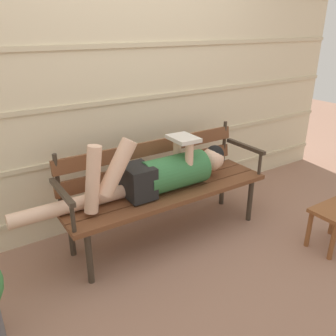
{
  "coord_description": "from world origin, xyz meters",
  "views": [
    {
      "loc": [
        -1.34,
        -1.97,
        1.62
      ],
      "look_at": [
        0.0,
        0.07,
        0.61
      ],
      "focal_mm": 37.03,
      "sensor_mm": 36.0,
      "label": 1
    }
  ],
  "objects": [
    {
      "name": "ground_plane",
      "position": [
        0.0,
        0.0,
        0.0
      ],
      "size": [
        12.0,
        12.0,
        0.0
      ],
      "primitive_type": "plane",
      "color": "#936B56"
    },
    {
      "name": "house_siding",
      "position": [
        0.0,
        0.61,
        1.27
      ],
      "size": [
        4.88,
        0.08,
        2.53
      ],
      "color": "beige",
      "rests_on": "ground"
    },
    {
      "name": "park_bench",
      "position": [
        0.0,
        0.14,
        0.47
      ],
      "size": [
        1.69,
        0.49,
        0.81
      ],
      "color": "brown",
      "rests_on": "ground"
    },
    {
      "name": "reclining_person",
      "position": [
        -0.08,
        0.07,
        0.58
      ],
      "size": [
        1.71,
        0.27,
        0.51
      ],
      "color": "#33703D"
    },
    {
      "name": "footstool",
      "position": [
        1.0,
        -0.75,
        0.26
      ],
      "size": [
        0.4,
        0.25,
        0.34
      ],
      "color": "brown",
      "rests_on": "ground"
    }
  ]
}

